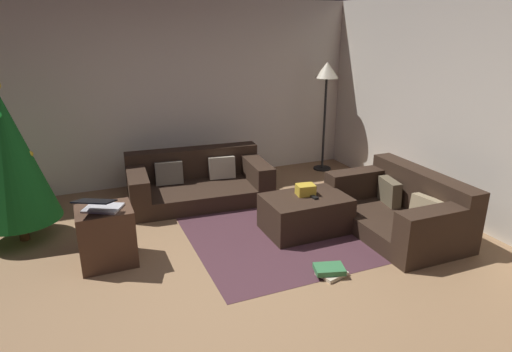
# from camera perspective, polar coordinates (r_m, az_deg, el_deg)

# --- Properties ---
(ground_plane) EXTENTS (6.40, 6.40, 0.00)m
(ground_plane) POSITION_cam_1_polar(r_m,az_deg,el_deg) (4.01, -3.95, -14.78)
(ground_plane) COLOR #93704C
(rear_partition) EXTENTS (6.40, 0.12, 2.60)m
(rear_partition) POSITION_cam_1_polar(r_m,az_deg,el_deg) (6.46, -13.59, 10.28)
(rear_partition) COLOR silver
(rear_partition) RESTS_ON ground_plane
(corner_partition) EXTENTS (0.12, 6.40, 2.60)m
(corner_partition) POSITION_cam_1_polar(r_m,az_deg,el_deg) (5.33, 29.70, 6.53)
(corner_partition) COLOR silver
(corner_partition) RESTS_ON ground_plane
(couch_left) EXTENTS (1.89, 1.13, 0.63)m
(couch_left) POSITION_cam_1_polar(r_m,az_deg,el_deg) (5.94, -7.67, -0.67)
(couch_left) COLOR #332319
(couch_left) RESTS_ON ground_plane
(couch_right) EXTENTS (0.97, 1.55, 0.68)m
(couch_right) POSITION_cam_1_polar(r_m,az_deg,el_deg) (5.22, 18.61, -4.07)
(couch_right) COLOR #332319
(couch_right) RESTS_ON ground_plane
(ottoman) EXTENTS (0.94, 0.63, 0.41)m
(ottoman) POSITION_cam_1_polar(r_m,az_deg,el_deg) (5.00, 6.49, -4.91)
(ottoman) COLOR #332319
(ottoman) RESTS_ON ground_plane
(gift_box) EXTENTS (0.22, 0.19, 0.12)m
(gift_box) POSITION_cam_1_polar(r_m,az_deg,el_deg) (4.96, 6.50, -1.80)
(gift_box) COLOR gold
(gift_box) RESTS_ON ottoman
(tv_remote) EXTENTS (0.05, 0.16, 0.02)m
(tv_remote) POSITION_cam_1_polar(r_m,az_deg,el_deg) (4.92, 7.47, -2.66)
(tv_remote) COLOR black
(tv_remote) RESTS_ON ottoman
(christmas_tree) EXTENTS (0.85, 0.85, 1.73)m
(christmas_tree) POSITION_cam_1_polar(r_m,az_deg,el_deg) (5.16, -29.58, 2.11)
(christmas_tree) COLOR brown
(christmas_tree) RESTS_ON ground_plane
(side_table) EXTENTS (0.52, 0.44, 0.58)m
(side_table) POSITION_cam_1_polar(r_m,az_deg,el_deg) (4.53, -18.97, -7.45)
(side_table) COLOR #4C3323
(side_table) RESTS_ON ground_plane
(laptop) EXTENTS (0.48, 0.51, 0.17)m
(laptop) POSITION_cam_1_polar(r_m,az_deg,el_deg) (4.34, -19.76, -3.65)
(laptop) COLOR silver
(laptop) RESTS_ON side_table
(book_stack) EXTENTS (0.33, 0.28, 0.09)m
(book_stack) POSITION_cam_1_polar(r_m,az_deg,el_deg) (4.26, 9.70, -12.14)
(book_stack) COLOR beige
(book_stack) RESTS_ON ground_plane
(corner_lamp) EXTENTS (0.36, 0.36, 1.71)m
(corner_lamp) POSITION_cam_1_polar(r_m,az_deg,el_deg) (6.93, 9.23, 12.46)
(corner_lamp) COLOR black
(corner_lamp) RESTS_ON ground_plane
(area_rug) EXTENTS (2.60, 2.00, 0.01)m
(area_rug) POSITION_cam_1_polar(r_m,az_deg,el_deg) (5.09, 6.40, -7.00)
(area_rug) COLOR #492A32
(area_rug) RESTS_ON ground_plane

